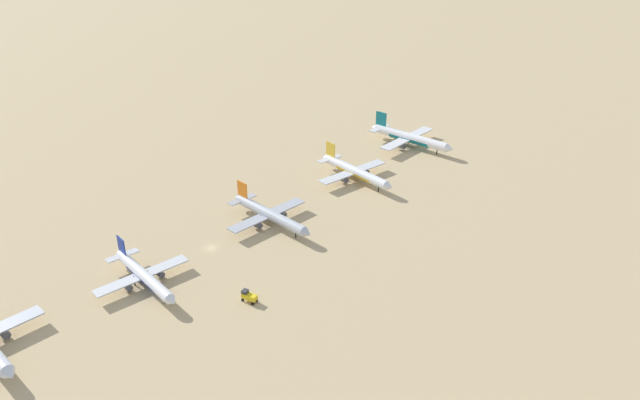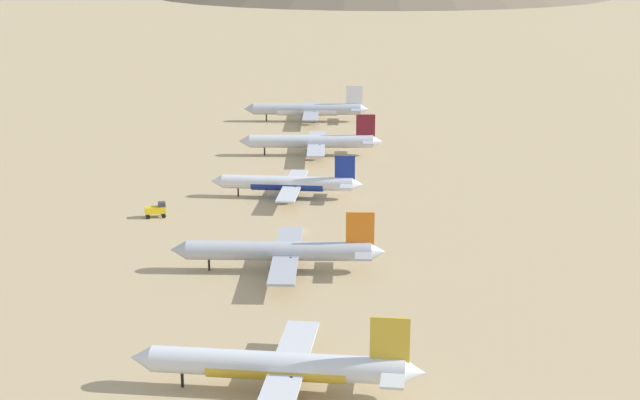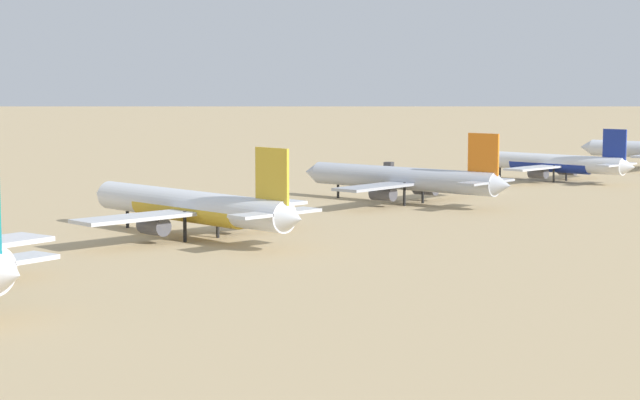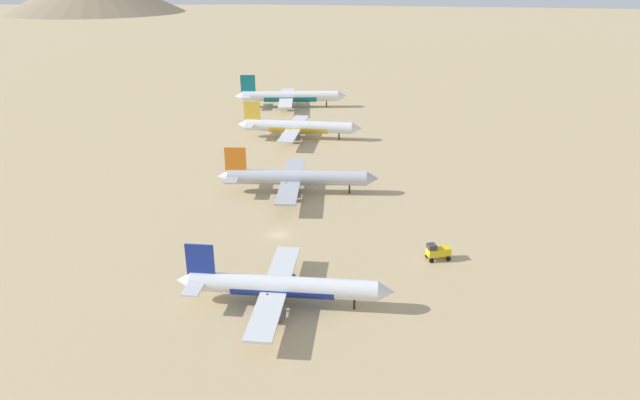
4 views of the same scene
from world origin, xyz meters
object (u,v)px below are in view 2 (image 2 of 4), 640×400
object	(u,v)px
parked_jet_3	(281,251)
parked_jet_2	(288,183)
parked_jet_0	(308,110)
parked_jet_1	(313,142)
service_truck	(156,209)
parked_jet_4	(279,366)

from	to	relation	value
parked_jet_3	parked_jet_2	bearing A→B (deg)	-79.21
parked_jet_0	parked_jet_1	bearing A→B (deg)	102.80
parked_jet_1	parked_jet_3	size ratio (longest dim) A/B	1.01
parked_jet_0	service_truck	size ratio (longest dim) A/B	8.44
parked_jet_4	parked_jet_2	bearing A→B (deg)	-78.40
parked_jet_3	parked_jet_1	bearing A→B (deg)	-82.61
parked_jet_2	service_truck	world-z (taller)	parked_jet_2
parked_jet_3	service_truck	distance (m)	52.48
parked_jet_4	service_truck	distance (m)	102.82
parked_jet_2	parked_jet_4	bearing A→B (deg)	101.60
parked_jet_0	service_truck	world-z (taller)	parked_jet_0
parked_jet_1	parked_jet_3	xyz separation A→B (m)	(-14.19, 109.46, -0.05)
parked_jet_3	service_truck	world-z (taller)	parked_jet_3
parked_jet_0	parked_jet_1	size ratio (longest dim) A/B	1.03
parked_jet_1	parked_jet_4	bearing A→B (deg)	99.10
parked_jet_2	parked_jet_4	world-z (taller)	parked_jet_4
service_truck	parked_jet_3	bearing A→B (deg)	140.29
parked_jet_2	parked_jet_3	world-z (taller)	parked_jet_3
parked_jet_2	parked_jet_3	size ratio (longest dim) A/B	0.91
parked_jet_2	parked_jet_1	bearing A→B (deg)	-86.49
parked_jet_0	parked_jet_2	distance (m)	108.90
parked_jet_1	service_truck	world-z (taller)	parked_jet_1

